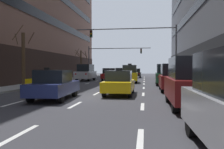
# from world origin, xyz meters

# --- Properties ---
(ground_plane) EXTENTS (120.00, 120.00, 0.00)m
(ground_plane) POSITION_xyz_m (0.00, 0.00, 0.00)
(ground_plane) COLOR #38383D
(lane_stripe_l1_s3) EXTENTS (0.16, 2.00, 0.01)m
(lane_stripe_l1_s3) POSITION_xyz_m (-3.17, -3.00, 0.00)
(lane_stripe_l1_s3) COLOR silver
(lane_stripe_l1_s3) RESTS_ON ground
(lane_stripe_l1_s4) EXTENTS (0.16, 2.00, 0.01)m
(lane_stripe_l1_s4) POSITION_xyz_m (-3.17, 2.00, 0.00)
(lane_stripe_l1_s4) COLOR silver
(lane_stripe_l1_s4) RESTS_ON ground
(lane_stripe_l1_s5) EXTENTS (0.16, 2.00, 0.01)m
(lane_stripe_l1_s5) POSITION_xyz_m (-3.17, 7.00, 0.00)
(lane_stripe_l1_s5) COLOR silver
(lane_stripe_l1_s5) RESTS_ON ground
(lane_stripe_l1_s6) EXTENTS (0.16, 2.00, 0.01)m
(lane_stripe_l1_s6) POSITION_xyz_m (-3.17, 12.00, 0.00)
(lane_stripe_l1_s6) COLOR silver
(lane_stripe_l1_s6) RESTS_ON ground
(lane_stripe_l1_s7) EXTENTS (0.16, 2.00, 0.01)m
(lane_stripe_l1_s7) POSITION_xyz_m (-3.17, 17.00, 0.00)
(lane_stripe_l1_s7) COLOR silver
(lane_stripe_l1_s7) RESTS_ON ground
(lane_stripe_l1_s8) EXTENTS (0.16, 2.00, 0.01)m
(lane_stripe_l1_s8) POSITION_xyz_m (-3.17, 22.00, 0.00)
(lane_stripe_l1_s8) COLOR silver
(lane_stripe_l1_s8) RESTS_ON ground
(lane_stripe_l1_s9) EXTENTS (0.16, 2.00, 0.01)m
(lane_stripe_l1_s9) POSITION_xyz_m (-3.17, 27.00, 0.00)
(lane_stripe_l1_s9) COLOR silver
(lane_stripe_l1_s9) RESTS_ON ground
(lane_stripe_l1_s10) EXTENTS (0.16, 2.00, 0.01)m
(lane_stripe_l1_s10) POSITION_xyz_m (-3.17, 32.00, 0.00)
(lane_stripe_l1_s10) COLOR silver
(lane_stripe_l1_s10) RESTS_ON ground
(lane_stripe_l2_s2) EXTENTS (0.16, 2.00, 0.01)m
(lane_stripe_l2_s2) POSITION_xyz_m (0.00, -8.00, 0.00)
(lane_stripe_l2_s2) COLOR silver
(lane_stripe_l2_s2) RESTS_ON ground
(lane_stripe_l2_s3) EXTENTS (0.16, 2.00, 0.01)m
(lane_stripe_l2_s3) POSITION_xyz_m (0.00, -3.00, 0.00)
(lane_stripe_l2_s3) COLOR silver
(lane_stripe_l2_s3) RESTS_ON ground
(lane_stripe_l2_s4) EXTENTS (0.16, 2.00, 0.01)m
(lane_stripe_l2_s4) POSITION_xyz_m (0.00, 2.00, 0.00)
(lane_stripe_l2_s4) COLOR silver
(lane_stripe_l2_s4) RESTS_ON ground
(lane_stripe_l2_s5) EXTENTS (0.16, 2.00, 0.01)m
(lane_stripe_l2_s5) POSITION_xyz_m (0.00, 7.00, 0.00)
(lane_stripe_l2_s5) COLOR silver
(lane_stripe_l2_s5) RESTS_ON ground
(lane_stripe_l2_s6) EXTENTS (0.16, 2.00, 0.01)m
(lane_stripe_l2_s6) POSITION_xyz_m (0.00, 12.00, 0.00)
(lane_stripe_l2_s6) COLOR silver
(lane_stripe_l2_s6) RESTS_ON ground
(lane_stripe_l2_s7) EXTENTS (0.16, 2.00, 0.01)m
(lane_stripe_l2_s7) POSITION_xyz_m (0.00, 17.00, 0.00)
(lane_stripe_l2_s7) COLOR silver
(lane_stripe_l2_s7) RESTS_ON ground
(lane_stripe_l2_s8) EXTENTS (0.16, 2.00, 0.01)m
(lane_stripe_l2_s8) POSITION_xyz_m (0.00, 22.00, 0.00)
(lane_stripe_l2_s8) COLOR silver
(lane_stripe_l2_s8) RESTS_ON ground
(lane_stripe_l2_s9) EXTENTS (0.16, 2.00, 0.01)m
(lane_stripe_l2_s9) POSITION_xyz_m (0.00, 27.00, 0.00)
(lane_stripe_l2_s9) COLOR silver
(lane_stripe_l2_s9) RESTS_ON ground
(lane_stripe_l2_s10) EXTENTS (0.16, 2.00, 0.01)m
(lane_stripe_l2_s10) POSITION_xyz_m (0.00, 32.00, 0.00)
(lane_stripe_l2_s10) COLOR silver
(lane_stripe_l2_s10) RESTS_ON ground
(lane_stripe_l3_s2) EXTENTS (0.16, 2.00, 0.01)m
(lane_stripe_l3_s2) POSITION_xyz_m (3.17, -8.00, 0.00)
(lane_stripe_l3_s2) COLOR silver
(lane_stripe_l3_s2) RESTS_ON ground
(lane_stripe_l3_s3) EXTENTS (0.16, 2.00, 0.01)m
(lane_stripe_l3_s3) POSITION_xyz_m (3.17, -3.00, 0.00)
(lane_stripe_l3_s3) COLOR silver
(lane_stripe_l3_s3) RESTS_ON ground
(lane_stripe_l3_s4) EXTENTS (0.16, 2.00, 0.01)m
(lane_stripe_l3_s4) POSITION_xyz_m (3.17, 2.00, 0.00)
(lane_stripe_l3_s4) COLOR silver
(lane_stripe_l3_s4) RESTS_ON ground
(lane_stripe_l3_s5) EXTENTS (0.16, 2.00, 0.01)m
(lane_stripe_l3_s5) POSITION_xyz_m (3.17, 7.00, 0.00)
(lane_stripe_l3_s5) COLOR silver
(lane_stripe_l3_s5) RESTS_ON ground
(lane_stripe_l3_s6) EXTENTS (0.16, 2.00, 0.01)m
(lane_stripe_l3_s6) POSITION_xyz_m (3.17, 12.00, 0.00)
(lane_stripe_l3_s6) COLOR silver
(lane_stripe_l3_s6) RESTS_ON ground
(lane_stripe_l3_s7) EXTENTS (0.16, 2.00, 0.01)m
(lane_stripe_l3_s7) POSITION_xyz_m (3.17, 17.00, 0.00)
(lane_stripe_l3_s7) COLOR silver
(lane_stripe_l3_s7) RESTS_ON ground
(lane_stripe_l3_s8) EXTENTS (0.16, 2.00, 0.01)m
(lane_stripe_l3_s8) POSITION_xyz_m (3.17, 22.00, 0.00)
(lane_stripe_l3_s8) COLOR silver
(lane_stripe_l3_s8) RESTS_ON ground
(lane_stripe_l3_s9) EXTENTS (0.16, 2.00, 0.01)m
(lane_stripe_l3_s9) POSITION_xyz_m (3.17, 27.00, 0.00)
(lane_stripe_l3_s9) COLOR silver
(lane_stripe_l3_s9) RESTS_ON ground
(lane_stripe_l3_s10) EXTENTS (0.16, 2.00, 0.01)m
(lane_stripe_l3_s10) POSITION_xyz_m (3.17, 32.00, 0.00)
(lane_stripe_l3_s10) COLOR silver
(lane_stripe_l3_s10) RESTS_ON ground
(taxi_driving_0) EXTENTS (1.92, 4.36, 1.79)m
(taxi_driving_0) POSITION_xyz_m (-4.62, 4.49, 0.80)
(taxi_driving_0) COLOR black
(taxi_driving_0) RESTS_ON ground
(car_driving_1) EXTENTS (2.05, 4.66, 1.73)m
(car_driving_1) POSITION_xyz_m (-1.58, 18.39, 0.85)
(car_driving_1) COLOR black
(car_driving_1) RESTS_ON ground
(car_driving_2) EXTENTS (2.04, 4.45, 1.64)m
(car_driving_2) POSITION_xyz_m (-1.73, -1.31, 0.81)
(car_driving_2) COLOR black
(car_driving_2) RESTS_ON ground
(car_driving_3) EXTENTS (2.05, 4.68, 2.25)m
(car_driving_3) POSITION_xyz_m (-4.75, 17.39, 1.12)
(car_driving_3) COLOR black
(car_driving_3) RESTS_ON ground
(taxi_driving_4) EXTENTS (1.79, 4.24, 1.76)m
(taxi_driving_4) POSITION_xyz_m (1.63, 1.32, 0.78)
(taxi_driving_4) COLOR black
(taxi_driving_4) RESTS_ON ground
(car_driving_5) EXTENTS (1.87, 4.43, 1.66)m
(car_driving_5) POSITION_xyz_m (1.63, 28.27, 0.82)
(car_driving_5) COLOR black
(car_driving_5) RESTS_ON ground
(taxi_driving_6) EXTENTS (1.91, 4.36, 2.27)m
(taxi_driving_6) POSITION_xyz_m (1.50, 14.01, 1.04)
(taxi_driving_6) COLOR black
(taxi_driving_6) RESTS_ON ground
(car_parked_1) EXTENTS (1.95, 4.63, 2.24)m
(car_parked_1) POSITION_xyz_m (5.29, -2.96, 1.11)
(car_parked_1) COLOR black
(car_parked_1) RESTS_ON ground
(car_parked_2) EXTENTS (1.87, 4.30, 2.07)m
(car_parked_2) POSITION_xyz_m (5.29, 4.34, 1.03)
(car_parked_2) COLOR black
(car_parked_2) RESTS_ON ground
(car_parked_3) EXTENTS (1.98, 4.49, 2.15)m
(car_parked_3) POSITION_xyz_m (5.29, 10.71, 1.07)
(car_parked_3) COLOR black
(car_parked_3) RESTS_ON ground
(traffic_signal_0) EXTENTS (11.59, 0.35, 6.47)m
(traffic_signal_0) POSITION_xyz_m (3.05, 13.34, 4.84)
(traffic_signal_0) COLOR #4C4C51
(traffic_signal_0) RESTS_ON sidewalk_right
(traffic_signal_1) EXTENTS (11.07, 0.35, 5.52)m
(traffic_signal_1) POSITION_xyz_m (-2.99, 27.41, 4.12)
(traffic_signal_1) COLOR #4C4C51
(traffic_signal_1) RESTS_ON sidewalk_left
(street_tree_0) EXTENTS (1.88, 1.88, 5.60)m
(street_tree_0) POSITION_xyz_m (-7.47, 5.82, 2.61)
(street_tree_0) COLOR #4C3823
(street_tree_0) RESTS_ON sidewalk_left
(street_tree_2) EXTENTS (2.02, 1.98, 4.98)m
(street_tree_2) POSITION_xyz_m (-7.45, 24.70, 2.70)
(street_tree_2) COLOR #4C3823
(street_tree_2) RESTS_ON sidewalk_left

